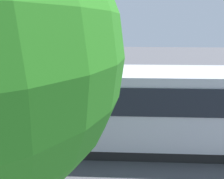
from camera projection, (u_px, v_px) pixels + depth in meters
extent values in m
plane|color=#4C4C51|center=(133.00, 104.00, 13.55)|extent=(80.00, 80.00, 0.00)
cube|color=#B7BABF|center=(132.00, 105.00, 8.37)|extent=(10.90, 2.83, 2.80)
cube|color=black|center=(0.00, 90.00, 8.43)|extent=(0.12, 2.10, 1.23)
cube|color=black|center=(131.00, 83.00, 9.42)|extent=(9.09, 0.32, 1.01)
cube|color=black|center=(135.00, 103.00, 6.99)|extent=(9.09, 0.32, 1.01)
cube|color=#198C3F|center=(131.00, 106.00, 9.74)|extent=(9.52, 0.32, 0.28)
cube|color=black|center=(131.00, 140.00, 8.84)|extent=(10.02, 2.60, 0.45)
torus|color=black|center=(51.00, 121.00, 10.00)|extent=(1.01, 0.35, 1.00)
torus|color=black|center=(32.00, 147.00, 7.84)|extent=(1.01, 0.35, 1.00)
torus|color=black|center=(212.00, 124.00, 9.68)|extent=(1.01, 0.35, 1.00)
cylinder|color=black|center=(164.00, 112.00, 11.20)|extent=(0.14, 0.14, 0.74)
cube|color=black|center=(164.00, 118.00, 11.35)|extent=(0.15, 0.27, 0.10)
cylinder|color=black|center=(167.00, 112.00, 11.16)|extent=(0.14, 0.14, 0.74)
cube|color=black|center=(167.00, 119.00, 11.31)|extent=(0.15, 0.27, 0.10)
cube|color=navy|center=(167.00, 100.00, 10.98)|extent=(0.43, 0.35, 0.61)
cylinder|color=navy|center=(162.00, 100.00, 11.04)|extent=(0.11, 0.11, 0.58)
sphere|color=tan|center=(162.00, 105.00, 11.13)|extent=(0.11, 0.11, 0.09)
cylinder|color=navy|center=(171.00, 100.00, 10.92)|extent=(0.11, 0.11, 0.58)
sphere|color=tan|center=(171.00, 106.00, 11.00)|extent=(0.11, 0.11, 0.09)
sphere|color=tan|center=(167.00, 92.00, 10.86)|extent=(0.26, 0.26, 0.22)
cylinder|color=black|center=(142.00, 111.00, 11.21)|extent=(0.14, 0.14, 0.79)
cube|color=black|center=(142.00, 118.00, 11.37)|extent=(0.15, 0.28, 0.10)
cylinder|color=black|center=(145.00, 112.00, 11.17)|extent=(0.14, 0.14, 0.79)
cube|color=black|center=(145.00, 119.00, 11.33)|extent=(0.15, 0.28, 0.10)
cube|color=#D8F233|center=(144.00, 99.00, 10.98)|extent=(0.43, 0.35, 0.66)
cube|color=silver|center=(144.00, 99.00, 10.98)|extent=(0.44, 0.36, 0.06)
cylinder|color=#D8F233|center=(139.00, 98.00, 11.04)|extent=(0.11, 0.11, 0.62)
sphere|color=tan|center=(139.00, 104.00, 11.13)|extent=(0.11, 0.11, 0.09)
cylinder|color=#D8F233|center=(149.00, 99.00, 10.91)|extent=(0.11, 0.11, 0.62)
sphere|color=tan|center=(148.00, 104.00, 11.00)|extent=(0.11, 0.11, 0.09)
sphere|color=tan|center=(144.00, 90.00, 10.84)|extent=(0.28, 0.28, 0.24)
cylinder|color=#473823|center=(123.00, 110.00, 11.45)|extent=(0.13, 0.13, 0.76)
cube|color=black|center=(122.00, 116.00, 11.61)|extent=(0.12, 0.27, 0.10)
cylinder|color=#473823|center=(126.00, 110.00, 11.45)|extent=(0.13, 0.13, 0.76)
cube|color=black|center=(125.00, 116.00, 11.61)|extent=(0.12, 0.27, 0.10)
cube|color=black|center=(124.00, 98.00, 11.25)|extent=(0.40, 0.30, 0.63)
cylinder|color=black|center=(120.00, 98.00, 11.25)|extent=(0.10, 0.10, 0.60)
sphere|color=tan|center=(120.00, 103.00, 11.33)|extent=(0.10, 0.10, 0.09)
cylinder|color=black|center=(129.00, 98.00, 11.24)|extent=(0.10, 0.10, 0.60)
sphere|color=tan|center=(129.00, 103.00, 11.33)|extent=(0.10, 0.10, 0.09)
sphere|color=tan|center=(124.00, 90.00, 11.12)|extent=(0.24, 0.24, 0.23)
cylinder|color=black|center=(103.00, 110.00, 11.50)|extent=(0.13, 0.13, 0.74)
cube|color=black|center=(103.00, 116.00, 11.65)|extent=(0.13, 0.27, 0.10)
cylinder|color=black|center=(106.00, 110.00, 11.51)|extent=(0.13, 0.13, 0.74)
cube|color=black|center=(106.00, 116.00, 11.66)|extent=(0.13, 0.27, 0.10)
cube|color=maroon|center=(104.00, 98.00, 11.31)|extent=(0.41, 0.33, 0.62)
cylinder|color=maroon|center=(100.00, 98.00, 11.29)|extent=(0.10, 0.10, 0.59)
sphere|color=tan|center=(100.00, 103.00, 11.37)|extent=(0.10, 0.10, 0.09)
cylinder|color=maroon|center=(109.00, 98.00, 11.31)|extent=(0.10, 0.10, 0.59)
sphere|color=tan|center=(109.00, 103.00, 11.40)|extent=(0.10, 0.10, 0.09)
sphere|color=tan|center=(104.00, 90.00, 11.18)|extent=(0.25, 0.25, 0.22)
torus|color=black|center=(85.00, 117.00, 10.93)|extent=(0.61, 0.21, 0.60)
cylinder|color=silver|center=(85.00, 117.00, 10.93)|extent=(0.13, 0.12, 0.12)
torus|color=black|center=(112.00, 119.00, 10.64)|extent=(0.61, 0.21, 0.60)
cylinder|color=silver|center=(112.00, 119.00, 10.64)|extent=(0.14, 0.14, 0.12)
cylinder|color=silver|center=(86.00, 111.00, 10.82)|extent=(0.32, 0.10, 0.67)
cube|color=red|center=(97.00, 112.00, 10.70)|extent=(0.87, 0.39, 0.36)
cube|color=black|center=(106.00, 112.00, 10.59)|extent=(0.55, 0.29, 0.20)
cylinder|color=silver|center=(103.00, 118.00, 10.56)|extent=(0.46, 0.14, 0.08)
cylinder|color=black|center=(86.00, 106.00, 10.72)|extent=(0.11, 0.58, 0.04)
torus|color=black|center=(156.00, 119.00, 10.65)|extent=(0.60, 0.15, 0.60)
cylinder|color=silver|center=(156.00, 119.00, 10.65)|extent=(0.12, 0.10, 0.12)
torus|color=black|center=(185.00, 120.00, 10.60)|extent=(0.60, 0.15, 0.60)
cylinder|color=silver|center=(185.00, 120.00, 10.60)|extent=(0.12, 0.12, 0.12)
cylinder|color=silver|center=(158.00, 113.00, 10.55)|extent=(0.32, 0.07, 0.67)
cube|color=#0C19B2|center=(170.00, 114.00, 10.53)|extent=(0.85, 0.31, 0.36)
cube|color=black|center=(179.00, 113.00, 10.50)|extent=(0.53, 0.24, 0.20)
cylinder|color=silver|center=(177.00, 119.00, 10.44)|extent=(0.45, 0.10, 0.08)
cylinder|color=black|center=(159.00, 108.00, 10.46)|extent=(0.06, 0.58, 0.04)
torus|color=black|center=(82.00, 90.00, 15.67)|extent=(0.59, 0.39, 0.60)
cylinder|color=silver|center=(82.00, 90.00, 15.67)|extent=(0.15, 0.14, 0.12)
torus|color=black|center=(67.00, 87.00, 16.39)|extent=(0.59, 0.39, 0.60)
cylinder|color=silver|center=(67.00, 87.00, 16.39)|extent=(0.16, 0.16, 0.12)
cylinder|color=silver|center=(81.00, 85.00, 15.59)|extent=(0.31, 0.19, 0.67)
cube|color=#0C19B2|center=(75.00, 84.00, 15.90)|extent=(0.88, 0.63, 0.36)
cube|color=black|center=(70.00, 83.00, 16.12)|extent=(0.56, 0.43, 0.20)
cylinder|color=silver|center=(73.00, 86.00, 16.25)|extent=(0.44, 0.27, 0.08)
cylinder|color=black|center=(80.00, 81.00, 15.53)|extent=(0.29, 0.53, 0.04)
cube|color=black|center=(74.00, 80.00, 15.85)|extent=(0.64, 0.55, 0.51)
sphere|color=black|center=(78.00, 79.00, 15.60)|extent=(0.35, 0.35, 0.26)
cylinder|color=black|center=(75.00, 81.00, 15.56)|extent=(0.42, 0.27, 0.33)
cylinder|color=black|center=(71.00, 85.00, 15.88)|extent=(0.13, 0.13, 0.40)
cylinder|color=black|center=(78.00, 80.00, 15.85)|extent=(0.42, 0.27, 0.33)
cylinder|color=black|center=(74.00, 84.00, 16.17)|extent=(0.13, 0.13, 0.40)
cube|color=orange|center=(94.00, 95.00, 15.41)|extent=(0.34, 0.34, 0.03)
cone|color=orange|center=(94.00, 91.00, 15.32)|extent=(0.26, 0.26, 0.60)
cylinder|color=white|center=(94.00, 91.00, 15.32)|extent=(0.19, 0.19, 0.07)
cube|color=white|center=(224.00, 99.00, 14.58)|extent=(0.12, 3.86, 0.01)
cube|color=white|center=(182.00, 98.00, 14.79)|extent=(0.12, 3.66, 0.01)
cube|color=white|center=(141.00, 97.00, 14.99)|extent=(0.13, 4.42, 0.01)
cube|color=white|center=(101.00, 96.00, 15.20)|extent=(0.13, 4.58, 0.01)
cube|color=white|center=(62.00, 95.00, 15.41)|extent=(0.12, 3.93, 0.01)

